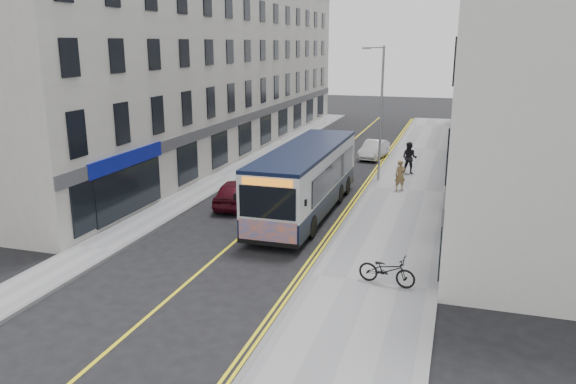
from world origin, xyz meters
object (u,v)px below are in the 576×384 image
Objects in this scene: bicycle at (387,270)px; pedestrian_near at (400,175)px; city_bus at (306,178)px; streetlamp at (380,109)px; car_maroon at (236,193)px; car_white at (374,150)px; pedestrian_far at (409,158)px.

pedestrian_near is (-0.97, 13.02, 0.32)m from bicycle.
streetlamp is at bearing 72.96° from city_bus.
car_maroon is at bearing -129.47° from streetlamp.
streetlamp is 2.04× the size of car_white.
car_white is (-1.26, 6.89, -3.74)m from streetlamp.
car_maroon reaches higher than car_white.
bicycle is at bearing -77.81° from pedestrian_far.
pedestrian_near reaches higher than car_maroon.
pedestrian_near is at bearing -81.91° from pedestrian_far.
car_maroon is (-4.91, -14.39, 0.06)m from car_white.
streetlamp reaches higher than pedestrian_near.
city_bus reaches higher than bicycle.
bicycle is (4.95, -7.54, -1.17)m from city_bus.
pedestrian_near is at bearing 14.96° from bicycle.
bicycle is 1.00× the size of pedestrian_far.
pedestrian_near reaches higher than bicycle.
pedestrian_far is (0.09, 4.35, 0.16)m from pedestrian_near.
car_maroon is (-8.75, 7.79, 0.05)m from bicycle.
pedestrian_far reaches higher than pedestrian_near.
pedestrian_far is at bearing -51.12° from car_white.
car_white is at bearing 100.34° from streetlamp.
city_bus is 2.92× the size of car_white.
car_maroon is at bearing -120.10° from pedestrian_far.
bicycle is at bearing -56.70° from city_bus.
pedestrian_far is (-0.88, 17.37, 0.48)m from bicycle.
car_maroon reaches higher than bicycle.
streetlamp is 10.38m from car_maroon.
city_bus is 6.82m from pedestrian_near.
city_bus is 14.72m from car_white.
car_white is 0.95× the size of car_maroon.
bicycle is 13.06m from pedestrian_near.
bicycle is at bearing -80.42° from streetlamp.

